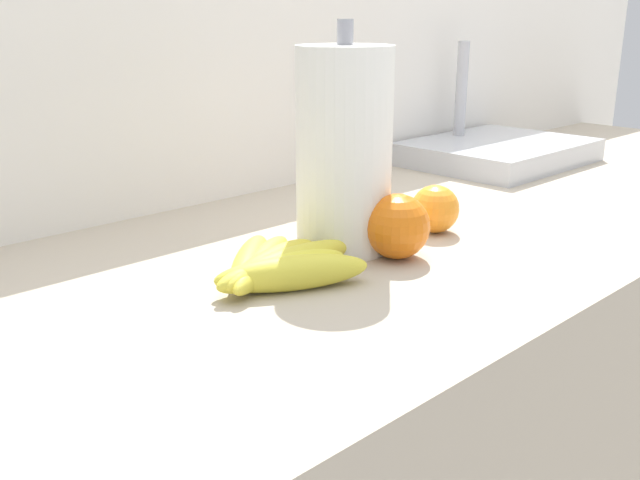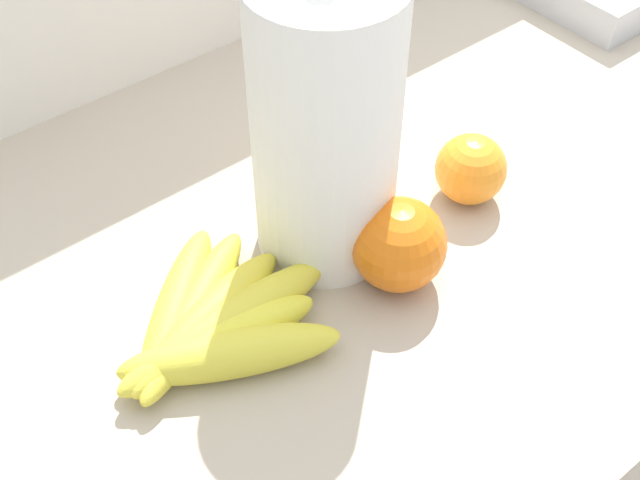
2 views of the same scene
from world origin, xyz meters
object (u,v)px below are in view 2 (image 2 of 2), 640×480
Objects in this scene: orange_back_right at (471,169)px; orange_right at (399,245)px; banana_bunch at (211,328)px; orange_center at (309,187)px; paper_towel_roll at (325,128)px.

orange_right is at bearing -164.39° from orange_back_right.
orange_back_right is at bearing 15.61° from orange_right.
banana_bunch is 2.49× the size of orange_right.
orange_back_right is 0.82× the size of orange_right.
orange_back_right is at bearing -1.12° from banana_bunch.
banana_bunch is at bearing 166.36° from orange_right.
banana_bunch is at bearing 178.88° from orange_back_right.
orange_center is (0.15, 0.07, 0.02)m from banana_bunch.
orange_center is 0.10m from paper_towel_roll.
orange_center is at bearing 151.58° from orange_back_right.
paper_towel_roll is at bearing 105.18° from orange_right.
banana_bunch is 2.84× the size of orange_center.
orange_center is (-0.13, 0.07, 0.00)m from orange_back_right.
orange_right is at bearing -83.40° from orange_center.
orange_back_right is 0.15m from orange_center.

